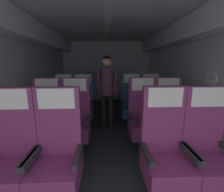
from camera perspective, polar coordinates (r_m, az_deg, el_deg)
ground at (r=3.20m, az=-1.33°, el=-13.72°), size 3.49×6.18×0.02m
fuselage_shell at (r=3.14m, az=-1.58°, el=16.01°), size 3.37×5.83×2.23m
seat_a_left_window at (r=1.87m, az=-33.67°, el=-18.93°), size 0.47×0.46×1.16m
seat_a_left_aisle at (r=1.70m, az=-19.76°, el=-20.74°), size 0.47×0.46×1.16m
seat_a_right_aisle at (r=1.94m, az=32.14°, el=-17.61°), size 0.47×0.46×1.16m
seat_a_right_window at (r=1.75m, az=19.27°, el=-19.71°), size 0.47×0.46×1.16m
seat_b_left_window at (r=2.66m, az=-23.09°, el=-8.71°), size 0.47×0.46×1.16m
seat_b_left_aisle at (r=2.54m, az=-13.46°, el=-9.02°), size 0.47×0.46×1.16m
seat_b_right_aisle at (r=2.73m, az=20.40°, el=-7.99°), size 0.47×0.46×1.16m
seat_b_right_window at (r=2.59m, az=11.48°, el=-8.55°), size 0.47×0.46×1.16m
seat_c_left_window at (r=3.56m, az=-17.61°, el=-3.12°), size 0.47×0.46×1.16m
seat_c_left_aisle at (r=3.46m, az=-10.75°, el=-3.21°), size 0.47×0.46×1.16m
seat_c_right_aisle at (r=3.59m, az=14.31°, el=-2.80°), size 0.47×0.46×1.16m
seat_c_right_window at (r=3.49m, az=7.35°, el=-2.95°), size 0.47×0.46×1.16m
flight_attendant at (r=3.20m, az=-1.96°, el=4.30°), size 0.43×0.28×1.55m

